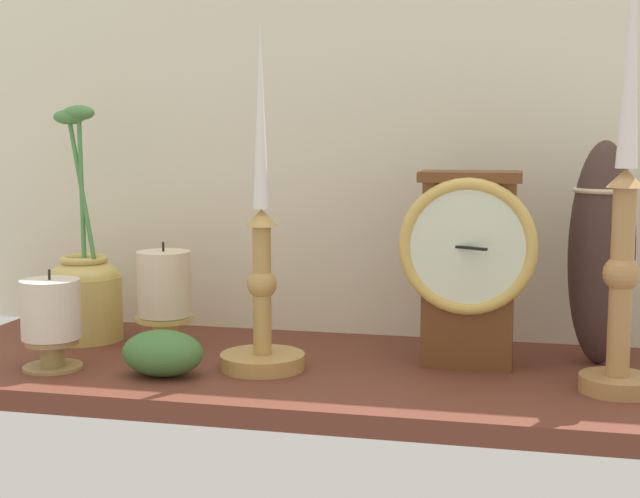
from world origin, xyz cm
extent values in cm
cube|color=brown|center=(0.00, 0.00, -1.20)|extent=(100.00, 36.00, 2.40)
cube|color=#ECE3C6|center=(0.00, 18.50, 32.50)|extent=(120.00, 2.00, 65.00)
cube|color=brown|center=(17.21, 4.52, 10.96)|extent=(10.60, 6.81, 21.92)
cube|color=brown|center=(17.21, 4.52, 22.52)|extent=(11.87, 7.63, 1.20)
torus|color=#DAB254|center=(17.21, 0.72, 14.65)|extent=(15.89, 1.44, 15.89)
cylinder|color=silver|center=(17.21, 0.62, 14.65)|extent=(13.29, 0.40, 13.29)
cube|color=black|center=(17.21, 0.32, 14.65)|extent=(4.71, 2.99, 0.30)
cylinder|color=#B07E48|center=(33.62, -4.08, 0.90)|extent=(7.98, 7.98, 1.80)
cylinder|color=#B07E48|center=(33.62, -4.08, 11.86)|extent=(2.43, 2.43, 20.13)
sphere|color=#B07E48|center=(33.62, -4.08, 12.87)|extent=(3.89, 3.89, 3.89)
cone|color=#B07E48|center=(33.62, -4.08, 22.93)|extent=(3.94, 3.94, 2.00)
cone|color=white|center=(33.62, -4.08, 34.84)|extent=(2.25, 2.25, 21.82)
cylinder|color=tan|center=(-6.13, -3.26, 0.90)|extent=(10.00, 10.00, 1.80)
cylinder|color=tan|center=(-6.13, -3.26, 9.35)|extent=(2.17, 2.17, 15.11)
sphere|color=tan|center=(-6.13, -3.26, 10.11)|extent=(3.47, 3.47, 3.47)
cone|color=tan|center=(-6.13, -3.26, 17.91)|extent=(3.87, 3.87, 2.00)
cone|color=white|center=(-6.13, -3.26, 29.54)|extent=(1.87, 1.87, 21.26)
cylinder|color=tan|center=(-33.51, 5.90, 4.31)|extent=(9.74, 9.74, 8.61)
ellipsoid|color=tan|center=(-33.51, 5.90, 8.61)|extent=(9.25, 9.25, 4.63)
torus|color=tan|center=(-33.51, 5.90, 10.93)|extent=(6.32, 6.32, 0.96)
cylinder|color=#4A8642|center=(-33.51, 5.90, 20.31)|extent=(5.25, 3.97, 18.13)
ellipsoid|color=#4A8642|center=(-35.86, 7.57, 29.70)|extent=(4.40, 2.80, 2.00)
cylinder|color=#4A8642|center=(-33.51, 5.90, 20.58)|extent=(2.41, 3.87, 19.10)
ellipsoid|color=#4A8642|center=(-34.42, 7.54, 30.23)|extent=(4.40, 2.80, 2.00)
cylinder|color=tan|center=(-21.30, 3.76, 1.95)|extent=(3.30, 3.30, 3.89)
cylinder|color=tan|center=(-21.30, 3.76, 0.40)|extent=(8.26, 8.26, 0.80)
cylinder|color=tan|center=(-21.30, 3.76, 3.89)|extent=(7.43, 7.43, 0.60)
cylinder|color=beige|center=(-21.30, 3.76, 8.45)|extent=(6.84, 6.84, 8.32)
cylinder|color=black|center=(-21.30, 3.76, 13.21)|extent=(0.30, 0.30, 1.20)
cylinder|color=#A1844C|center=(-30.29, -8.74, 1.63)|extent=(2.76, 2.76, 3.26)
cylinder|color=#A1844C|center=(-30.29, -8.74, 0.40)|extent=(6.91, 6.91, 0.80)
cylinder|color=#A1844C|center=(-30.29, -8.74, 3.26)|extent=(6.22, 6.22, 0.60)
cylinder|color=beige|center=(-30.29, -8.74, 7.14)|extent=(6.88, 6.88, 6.95)
cylinder|color=black|center=(-30.29, -8.74, 11.21)|extent=(0.30, 0.30, 1.20)
ellipsoid|color=#3F2C26|center=(32.52, 8.19, 13.39)|extent=(7.76, 7.76, 26.78)
torus|color=#CCB78C|center=(32.52, 8.19, 20.89)|extent=(7.19, 7.19, 0.60)
ellipsoid|color=#427236|center=(-16.36, -8.81, 2.65)|extent=(9.55, 6.69, 5.31)
camera|label=1|loc=(23.44, -102.30, 27.48)|focal=50.43mm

